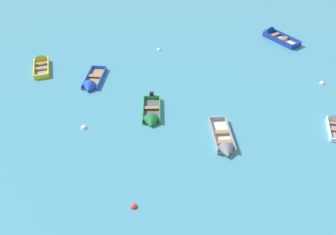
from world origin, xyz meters
TOP-DOWN VIEW (x-y plane):
  - rowboat_green_back_row_right at (-1.23, 21.81)m, footprint 1.37×3.78m
  - rowboat_yellow_midfield_right at (-11.27, 30.00)m, footprint 1.98×3.70m
  - rowboat_white_foreground_center at (12.02, 20.71)m, footprint 1.68×3.04m
  - rowboat_deep_blue_near_right at (11.43, 34.93)m, footprint 3.49×4.38m
  - rowboat_grey_outer_right at (3.68, 18.68)m, footprint 1.41×4.00m
  - rowboat_blue_distant_center at (-6.27, 26.31)m, footprint 1.79×4.01m
  - mooring_buoy_central at (-2.21, 13.98)m, footprint 0.40×0.40m
  - mooring_buoy_far_field at (-6.07, 20.95)m, footprint 0.42×0.42m
  - mooring_buoy_trailing at (13.23, 26.07)m, footprint 0.40×0.40m
  - mooring_buoy_outer_edge at (-0.50, 32.52)m, footprint 0.37×0.37m

SIDE VIEW (x-z plane):
  - mooring_buoy_central at x=-2.21m, z-range -0.20..0.20m
  - mooring_buoy_far_field at x=-6.07m, z-range -0.21..0.21m
  - mooring_buoy_trailing at x=13.23m, z-range -0.20..0.20m
  - mooring_buoy_outer_edge at x=-0.50m, z-range -0.19..0.19m
  - rowboat_white_foreground_center at x=12.02m, z-range -0.31..0.61m
  - rowboat_blue_distant_center at x=-6.27m, z-range -0.45..0.78m
  - rowboat_green_back_row_right at x=-1.23m, z-range -0.42..0.77m
  - rowboat_yellow_midfield_right at x=-11.27m, z-range -0.39..0.77m
  - rowboat_grey_outer_right at x=3.68m, z-range -0.36..0.77m
  - rowboat_deep_blue_near_right at x=11.43m, z-range -0.43..0.88m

